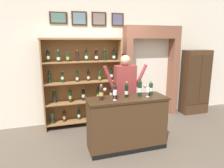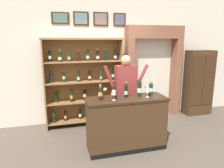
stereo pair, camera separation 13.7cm
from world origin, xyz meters
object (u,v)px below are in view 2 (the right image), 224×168
(tasting_bottle_prosecco, at_px, (126,91))
(wine_glass_center, at_px, (114,93))
(side_cabinet, at_px, (198,83))
(tasting_bottle_brunello, at_px, (139,88))
(tasting_bottle_riserva, at_px, (151,89))
(tasting_bottle_chianti, at_px, (100,92))
(wine_glass_spare, at_px, (148,91))
(shopkeeper, at_px, (126,86))
(tasting_counter, at_px, (126,123))
(wine_shelf, at_px, (84,80))
(tasting_bottle_vin_santo, at_px, (114,91))

(tasting_bottle_prosecco, bearing_deg, wine_glass_center, -155.06)
(side_cabinet, distance_m, tasting_bottle_prosecco, 2.81)
(tasting_bottle_brunello, xyz_separation_m, tasting_bottle_riserva, (0.24, 0.01, -0.02))
(tasting_bottle_chianti, relative_size, tasting_bottle_brunello, 0.86)
(tasting_bottle_chianti, bearing_deg, wine_glass_spare, -3.55)
(tasting_bottle_chianti, height_order, tasting_bottle_prosecco, tasting_bottle_prosecco)
(shopkeeper, distance_m, tasting_bottle_prosecco, 0.58)
(tasting_counter, height_order, tasting_bottle_chianti, tasting_bottle_chianti)
(side_cabinet, bearing_deg, wine_shelf, 178.59)
(tasting_counter, distance_m, tasting_bottle_chianti, 0.80)
(wine_shelf, distance_m, tasting_bottle_riserva, 1.70)
(tasting_bottle_chianti, height_order, wine_glass_center, tasting_bottle_chianti)
(side_cabinet, xyz_separation_m, tasting_bottle_chianti, (-3.01, -1.27, 0.25))
(tasting_bottle_chianti, distance_m, tasting_bottle_prosecco, 0.49)
(tasting_bottle_brunello, distance_m, wine_glass_center, 0.54)
(tasting_bottle_brunello, bearing_deg, tasting_bottle_chianti, -176.98)
(wine_shelf, relative_size, wine_glass_spare, 11.81)
(shopkeeper, relative_size, tasting_bottle_riserva, 6.29)
(tasting_bottle_vin_santo, bearing_deg, tasting_bottle_riserva, 1.49)
(tasting_counter, bearing_deg, shopkeeper, 72.77)
(tasting_bottle_prosecco, bearing_deg, shopkeeper, 71.64)
(tasting_counter, xyz_separation_m, tasting_bottle_prosecco, (0.00, 0.04, 0.62))
(tasting_bottle_prosecco, relative_size, tasting_bottle_riserva, 1.08)
(tasting_bottle_prosecco, height_order, tasting_bottle_brunello, tasting_bottle_brunello)
(tasting_bottle_vin_santo, bearing_deg, tasting_bottle_prosecco, 3.37)
(tasting_counter, xyz_separation_m, shopkeeper, (0.18, 0.60, 0.58))
(wine_shelf, distance_m, tasting_bottle_chianti, 1.35)
(tasting_bottle_vin_santo, height_order, wine_glass_spare, tasting_bottle_vin_santo)
(tasting_bottle_brunello, distance_m, tasting_bottle_riserva, 0.24)
(shopkeeper, height_order, tasting_bottle_vin_santo, shopkeeper)
(tasting_bottle_vin_santo, xyz_separation_m, wine_glass_spare, (0.61, -0.08, -0.01))
(tasting_bottle_prosecco, distance_m, wine_glass_center, 0.29)
(tasting_bottle_vin_santo, xyz_separation_m, tasting_bottle_brunello, (0.49, 0.01, 0.02))
(wine_shelf, height_order, tasting_counter, wine_shelf)
(wine_glass_spare, bearing_deg, tasting_bottle_vin_santo, 172.16)
(wine_glass_spare, height_order, wine_glass_center, wine_glass_center)
(shopkeeper, bearing_deg, side_cabinet, 15.98)
(tasting_bottle_riserva, bearing_deg, wine_glass_spare, -137.97)
(wine_shelf, bearing_deg, tasting_bottle_riserva, -49.67)
(wine_shelf, relative_size, shopkeeper, 1.20)
(side_cabinet, height_order, wine_glass_center, side_cabinet)
(wine_shelf, height_order, tasting_bottle_prosecco, wine_shelf)
(tasting_bottle_brunello, xyz_separation_m, wine_glass_spare, (0.12, -0.09, -0.03))
(tasting_bottle_vin_santo, distance_m, tasting_bottle_brunello, 0.49)
(shopkeeper, relative_size, wine_glass_center, 9.60)
(tasting_bottle_chianti, xyz_separation_m, tasting_bottle_prosecco, (0.49, 0.04, -0.01))
(tasting_bottle_vin_santo, xyz_separation_m, wine_glass_center, (-0.04, -0.11, -0.00))
(wine_glass_center, bearing_deg, wine_shelf, 103.19)
(tasting_bottle_chianti, xyz_separation_m, tasting_bottle_vin_santo, (0.26, 0.03, -0.00))
(shopkeeper, distance_m, tasting_bottle_riserva, 0.63)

